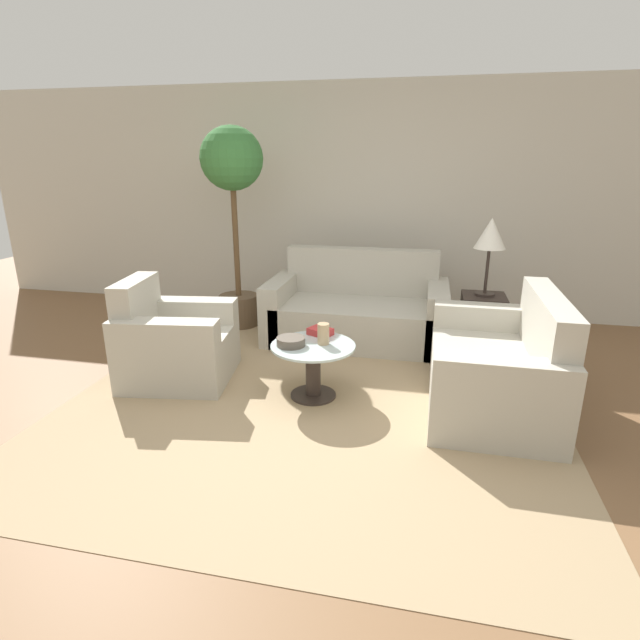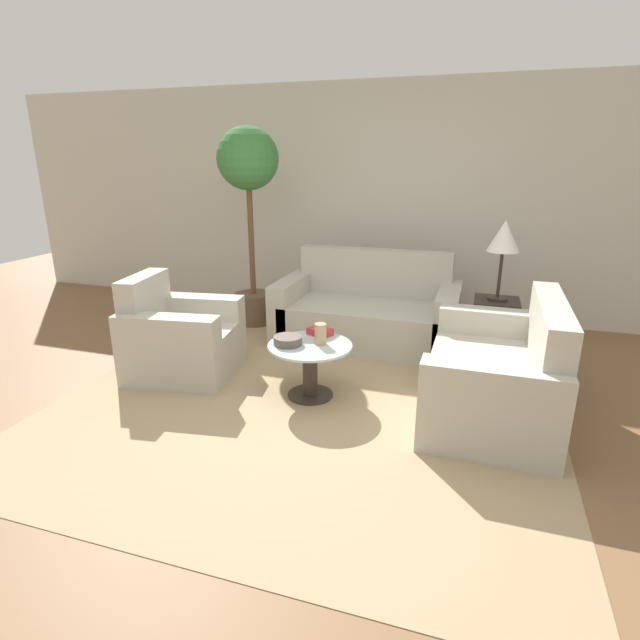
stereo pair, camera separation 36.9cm
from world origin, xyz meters
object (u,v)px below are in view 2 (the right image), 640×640
at_px(coffee_table, 310,363).
at_px(loveseat, 502,378).
at_px(table_lamp, 504,239).
at_px(bowl, 288,340).
at_px(armchair, 178,341).
at_px(vase, 320,334).
at_px(potted_plant, 249,190).
at_px(book_stack, 320,332).
at_px(sofa_main, 368,313).

bearing_deg(coffee_table, loveseat, 6.16).
xyz_separation_m(table_lamp, bowl, (-1.52, -1.38, -0.64)).
bearing_deg(armchair, bowl, -106.14).
bearing_deg(vase, bowl, -159.60).
bearing_deg(bowl, vase, 20.40).
relative_size(table_lamp, potted_plant, 0.35).
bearing_deg(potted_plant, coffee_table, -52.34).
bearing_deg(potted_plant, table_lamp, -5.15).
distance_m(vase, bowl, 0.25).
xyz_separation_m(loveseat, bowl, (-1.56, -0.20, 0.18)).
xyz_separation_m(potted_plant, bowl, (1.04, -1.61, -1.00)).
distance_m(coffee_table, book_stack, 0.29).
relative_size(potted_plant, book_stack, 9.52).
bearing_deg(sofa_main, armchair, -136.32).
relative_size(armchair, loveseat, 0.66).
bearing_deg(sofa_main, book_stack, -96.60).
distance_m(loveseat, vase, 1.35).
bearing_deg(table_lamp, armchair, -154.50).
bearing_deg(potted_plant, book_stack, -47.65).
bearing_deg(book_stack, sofa_main, 108.74).
relative_size(potted_plant, bowl, 9.72).
height_order(sofa_main, armchair, sofa_main).
xyz_separation_m(loveseat, book_stack, (-1.39, 0.08, 0.18)).
relative_size(table_lamp, book_stack, 3.28).
distance_m(coffee_table, bowl, 0.25).
height_order(loveseat, potted_plant, potted_plant).
height_order(table_lamp, vase, table_lamp).
height_order(table_lamp, book_stack, table_lamp).
bearing_deg(table_lamp, bowl, -137.68).
xyz_separation_m(coffee_table, book_stack, (0.01, 0.23, 0.18)).
distance_m(bowl, book_stack, 0.33).
bearing_deg(armchair, vase, -101.01).
bearing_deg(armchair, table_lamp, -72.90).
distance_m(potted_plant, bowl, 2.16).
distance_m(armchair, book_stack, 1.26).
distance_m(loveseat, potted_plant, 3.19).
distance_m(sofa_main, vase, 1.39).
relative_size(coffee_table, bowl, 2.99).
bearing_deg(loveseat, table_lamp, -177.31).
bearing_deg(coffee_table, table_lamp, 44.42).
distance_m(sofa_main, bowl, 1.50).
relative_size(coffee_table, book_stack, 2.93).
bearing_deg(book_stack, bowl, -95.12).
height_order(loveseat, table_lamp, table_lamp).
bearing_deg(sofa_main, coffee_table, -95.79).
relative_size(sofa_main, bowl, 8.23).
distance_m(sofa_main, potted_plant, 1.80).
distance_m(sofa_main, coffee_table, 1.41).
xyz_separation_m(armchair, loveseat, (2.63, 0.06, -0.00)).
relative_size(sofa_main, vase, 11.01).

